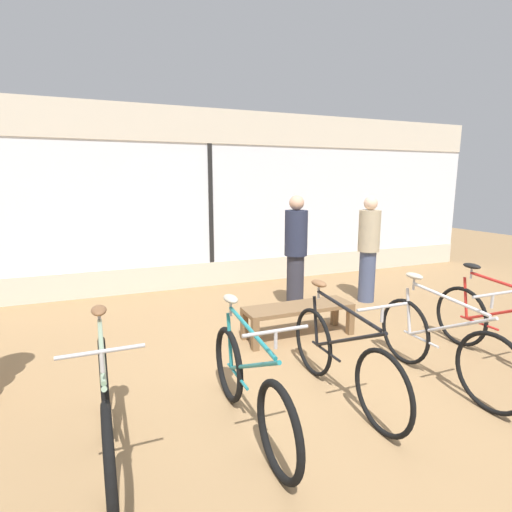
# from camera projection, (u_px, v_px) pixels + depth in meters

# --- Properties ---
(ground_plane) EXTENTS (24.00, 24.00, 0.00)m
(ground_plane) POSITION_uv_depth(u_px,v_px,m) (323.00, 381.00, 3.95)
(ground_plane) COLOR #99754C
(shop_back_wall) EXTENTS (12.00, 0.08, 3.20)m
(shop_back_wall) POSITION_uv_depth(u_px,v_px,m) (210.00, 198.00, 7.26)
(shop_back_wall) COLOR beige
(shop_back_wall) RESTS_ON ground_plane
(bicycle_far_left) EXTENTS (0.46, 1.76, 1.05)m
(bicycle_far_left) POSITION_uv_depth(u_px,v_px,m) (106.00, 413.00, 2.70)
(bicycle_far_left) COLOR black
(bicycle_far_left) RESTS_ON ground_plane
(bicycle_left) EXTENTS (0.46, 1.71, 1.02)m
(bicycle_left) POSITION_uv_depth(u_px,v_px,m) (249.00, 387.00, 3.10)
(bicycle_left) COLOR black
(bicycle_left) RESTS_ON ground_plane
(bicycle_center) EXTENTS (0.46, 1.75, 1.02)m
(bicycle_center) POSITION_uv_depth(u_px,v_px,m) (342.00, 358.00, 3.57)
(bicycle_center) COLOR black
(bicycle_center) RESTS_ON ground_plane
(bicycle_right) EXTENTS (0.46, 1.73, 1.04)m
(bicycle_right) POSITION_uv_depth(u_px,v_px,m) (441.00, 344.00, 3.84)
(bicycle_right) COLOR black
(bicycle_right) RESTS_ON ground_plane
(bicycle_far_right) EXTENTS (0.46, 1.78, 1.04)m
(bicycle_far_right) POSITION_uv_depth(u_px,v_px,m) (502.00, 327.00, 4.28)
(bicycle_far_right) COLOR black
(bicycle_far_right) RESTS_ON ground_plane
(display_bench) EXTENTS (1.40, 0.44, 0.41)m
(display_bench) POSITION_uv_depth(u_px,v_px,m) (298.00, 311.00, 5.01)
(display_bench) COLOR brown
(display_bench) RESTS_ON ground_plane
(customer_near_rack) EXTENTS (0.44, 0.44, 1.71)m
(customer_near_rack) POSITION_uv_depth(u_px,v_px,m) (368.00, 247.00, 6.40)
(customer_near_rack) COLOR #424C6B
(customer_near_rack) RESTS_ON ground_plane
(customer_by_window) EXTENTS (0.39, 0.39, 1.74)m
(customer_by_window) POSITION_uv_depth(u_px,v_px,m) (296.00, 251.00, 5.97)
(customer_by_window) COLOR #2D2D38
(customer_by_window) RESTS_ON ground_plane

